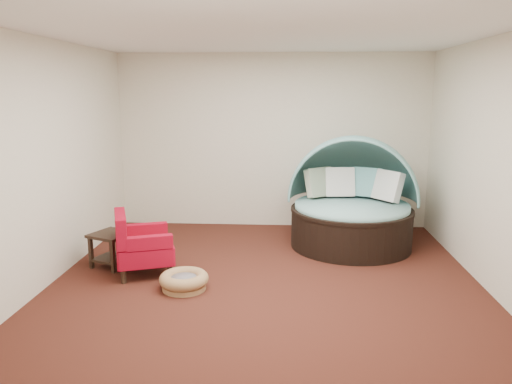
# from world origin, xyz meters

# --- Properties ---
(floor) EXTENTS (5.00, 5.00, 0.00)m
(floor) POSITION_xyz_m (0.00, 0.00, 0.00)
(floor) COLOR #441D13
(floor) RESTS_ON ground
(wall_back) EXTENTS (5.00, 0.00, 5.00)m
(wall_back) POSITION_xyz_m (0.00, 2.50, 1.40)
(wall_back) COLOR beige
(wall_back) RESTS_ON floor
(wall_front) EXTENTS (5.00, 0.00, 5.00)m
(wall_front) POSITION_xyz_m (0.00, -2.50, 1.40)
(wall_front) COLOR beige
(wall_front) RESTS_ON floor
(wall_left) EXTENTS (0.00, 5.00, 5.00)m
(wall_left) POSITION_xyz_m (-2.50, 0.00, 1.40)
(wall_left) COLOR beige
(wall_left) RESTS_ON floor
(wall_right) EXTENTS (0.00, 5.00, 5.00)m
(wall_right) POSITION_xyz_m (2.50, 0.00, 1.40)
(wall_right) COLOR beige
(wall_right) RESTS_ON floor
(ceiling) EXTENTS (5.00, 5.00, 0.00)m
(ceiling) POSITION_xyz_m (0.00, 0.00, 2.80)
(ceiling) COLOR white
(ceiling) RESTS_ON wall_back
(canopy_daybed) EXTENTS (2.03, 1.98, 1.58)m
(canopy_daybed) POSITION_xyz_m (1.18, 1.50, 0.73)
(canopy_daybed) COLOR black
(canopy_daybed) RESTS_ON floor
(pet_basket) EXTENTS (0.65, 0.65, 0.19)m
(pet_basket) POSITION_xyz_m (-0.91, -0.32, 0.10)
(pet_basket) COLOR olive
(pet_basket) RESTS_ON floor
(red_armchair) EXTENTS (0.86, 0.86, 0.78)m
(red_armchair) POSITION_xyz_m (-1.54, 0.13, 0.36)
(red_armchair) COLOR black
(red_armchair) RESTS_ON floor
(side_table) EXTENTS (0.60, 0.60, 0.44)m
(side_table) POSITION_xyz_m (-1.98, 0.37, 0.28)
(side_table) COLOR black
(side_table) RESTS_ON floor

